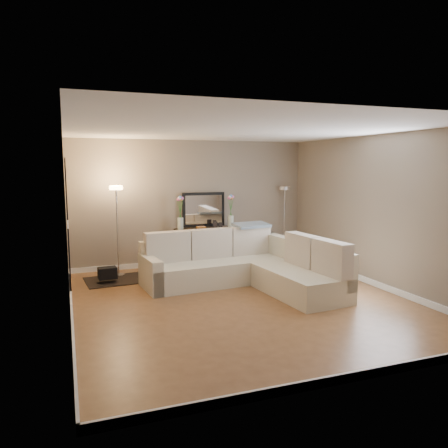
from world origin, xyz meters
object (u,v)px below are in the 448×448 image
object	(u,v)px
sectional_sofa	(246,266)
console_table	(203,245)
floor_lamp_lit	(117,213)
floor_lamp_unlit	(284,208)

from	to	relation	value
sectional_sofa	console_table	size ratio (longest dim) A/B	2.22
console_table	floor_lamp_lit	distance (m)	1.92
floor_lamp_lit	floor_lamp_unlit	xyz separation A→B (m)	(3.68, 0.33, -0.06)
sectional_sofa	floor_lamp_lit	xyz separation A→B (m)	(-2.01, 1.45, 0.86)
floor_lamp_lit	floor_lamp_unlit	world-z (taller)	floor_lamp_lit
floor_lamp_lit	sectional_sofa	bearing A→B (deg)	-35.91
sectional_sofa	console_table	bearing A→B (deg)	98.70
console_table	floor_lamp_lit	bearing A→B (deg)	-172.13
floor_lamp_lit	console_table	bearing A→B (deg)	7.87
console_table	floor_lamp_unlit	world-z (taller)	floor_lamp_unlit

